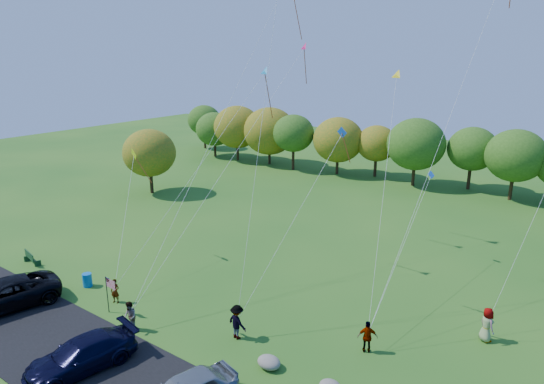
# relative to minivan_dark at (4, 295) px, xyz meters

# --- Properties ---
(ground) EXTENTS (140.00, 140.00, 0.00)m
(ground) POSITION_rel_minivan_dark_xyz_m (9.78, 3.66, -0.92)
(ground) COLOR #225B1A
(ground) RESTS_ON ground
(asphalt_lane) EXTENTS (44.00, 6.00, 0.06)m
(asphalt_lane) POSITION_rel_minivan_dark_xyz_m (9.78, -0.34, -0.89)
(asphalt_lane) COLOR black
(asphalt_lane) RESTS_ON ground
(treeline) EXTENTS (75.99, 27.94, 8.28)m
(treeline) POSITION_rel_minivan_dark_xyz_m (10.00, 40.37, 3.78)
(treeline) COLOR #3D2B16
(treeline) RESTS_ON ground
(minivan_dark) EXTENTS (4.24, 6.69, 1.72)m
(minivan_dark) POSITION_rel_minivan_dark_xyz_m (0.00, 0.00, 0.00)
(minivan_dark) COLOR black
(minivan_dark) RESTS_ON asphalt_lane
(minivan_navy) EXTENTS (3.12, 5.61, 1.54)m
(minivan_navy) POSITION_rel_minivan_dark_xyz_m (8.88, -0.71, -0.09)
(minivan_navy) COLOR black
(minivan_navy) RESTS_ON asphalt_lane
(flyer_a) EXTENTS (0.65, 0.54, 1.53)m
(flyer_a) POSITION_rel_minivan_dark_xyz_m (4.69, 4.34, -0.16)
(flyer_a) COLOR #4C4C59
(flyer_a) RESTS_ON ground
(flyer_b) EXTENTS (1.04, 0.95, 1.73)m
(flyer_b) POSITION_rel_minivan_dark_xyz_m (7.98, 2.86, -0.05)
(flyer_b) COLOR #4C4C59
(flyer_b) RESTS_ON ground
(flyer_c) EXTENTS (1.33, 0.89, 1.92)m
(flyer_c) POSITION_rel_minivan_dark_xyz_m (13.15, 5.77, 0.04)
(flyer_c) COLOR #4C4C59
(flyer_c) RESTS_ON ground
(flyer_d) EXTENTS (1.08, 0.87, 1.72)m
(flyer_d) POSITION_rel_minivan_dark_xyz_m (19.30, 8.70, -0.06)
(flyer_d) COLOR #4C4C59
(flyer_d) RESTS_ON ground
(flyer_e) EXTENTS (1.09, 1.06, 1.89)m
(flyer_e) POSITION_rel_minivan_dark_xyz_m (23.94, 13.31, 0.02)
(flyer_e) COLOR #4C4C59
(flyer_e) RESTS_ON ground
(park_bench) EXTENTS (1.72, 0.59, 0.96)m
(park_bench) POSITION_rel_minivan_dark_xyz_m (-4.95, 4.24, -0.41)
(park_bench) COLOR #153A1C
(park_bench) RESTS_ON ground
(trash_barrel) EXTENTS (0.60, 0.60, 0.89)m
(trash_barrel) POSITION_rel_minivan_dark_xyz_m (1.41, 4.59, -0.47)
(trash_barrel) COLOR blue
(trash_barrel) RESTS_ON ground
(flag_assembly) EXTENTS (0.85, 0.55, 2.29)m
(flag_assembly) POSITION_rel_minivan_dark_xyz_m (5.56, 3.37, 0.78)
(flag_assembly) COLOR black
(flag_assembly) RESTS_ON ground
(boulder_near) EXTENTS (1.21, 0.95, 0.60)m
(boulder_near) POSITION_rel_minivan_dark_xyz_m (16.03, 4.71, -0.62)
(boulder_near) COLOR gray
(boulder_near) RESTS_ON ground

